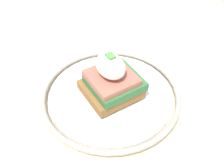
{
  "coord_description": "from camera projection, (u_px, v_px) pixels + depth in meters",
  "views": [
    {
      "loc": [
        0.31,
        -0.18,
        1.13
      ],
      "look_at": [
        0.01,
        0.0,
        0.79
      ],
      "focal_mm": 45.0,
      "sensor_mm": 36.0,
      "label": 1
    }
  ],
  "objects": [
    {
      "name": "dining_table",
      "position": [
        107.0,
        131.0,
        0.6
      ],
      "size": [
        0.99,
        0.83,
        0.75
      ],
      "color": "#C6B28E",
      "rests_on": "ground_plane"
    },
    {
      "name": "plate",
      "position": [
        112.0,
        95.0,
        0.51
      ],
      "size": [
        0.25,
        0.25,
        0.02
      ],
      "color": "white",
      "rests_on": "dining_table"
    },
    {
      "name": "fork",
      "position": [
        75.0,
        48.0,
        0.62
      ],
      "size": [
        0.05,
        0.14,
        0.0
      ],
      "color": "silver",
      "rests_on": "dining_table"
    },
    {
      "name": "sandwich",
      "position": [
        112.0,
        80.0,
        0.48
      ],
      "size": [
        0.1,
        0.11,
        0.09
      ],
      "color": "brown",
      "rests_on": "plate"
    }
  ]
}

